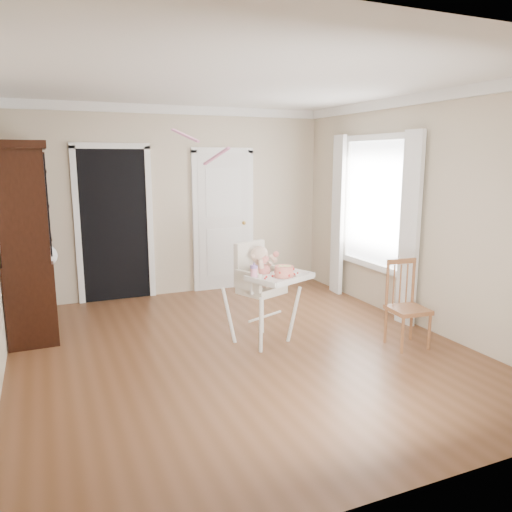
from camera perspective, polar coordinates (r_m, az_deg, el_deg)
name	(u,v)px	position (r m, az deg, el deg)	size (l,w,h in m)	color
floor	(241,350)	(5.33, -1.73, -10.68)	(5.00, 5.00, 0.00)	brown
ceiling	(239,80)	(5.00, -1.93, 19.43)	(5.00, 5.00, 0.00)	white
wall_back	(177,202)	(7.36, -9.00, 6.11)	(4.50, 4.50, 0.00)	#C5B49A
wall_right	(419,213)	(6.17, 18.10, 4.74)	(5.00, 5.00, 0.00)	#C5B49A
crown_molding	(239,87)	(4.99, -1.92, 18.74)	(4.50, 5.00, 0.12)	white
doorway	(114,222)	(7.20, -15.88, 3.78)	(1.06, 0.05, 2.22)	black
closet_door	(224,222)	(7.57, -3.73, 3.89)	(0.96, 0.09, 2.13)	white
window_right	(372,212)	(6.75, 13.13, 4.97)	(0.13, 1.84, 2.30)	white
high_chair	(262,281)	(5.34, 0.69, -2.85)	(0.88, 0.97, 1.12)	white
baby	(260,267)	(5.32, 0.49, -1.30)	(0.35, 0.25, 0.45)	beige
cake	(284,272)	(5.13, 3.24, -1.78)	(0.25, 0.25, 0.12)	silver
sippy_cup	(254,272)	(5.03, -0.24, -1.80)	(0.07, 0.07, 0.18)	pink
china_cabinet	(27,240)	(6.13, -24.67, 1.67)	(0.57, 1.28, 2.15)	black
dining_chair	(407,307)	(5.55, 16.84, -5.55)	(0.41, 0.41, 0.92)	brown
streamer	(185,135)	(5.04, -8.12, 13.49)	(0.03, 0.50, 0.02)	pink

